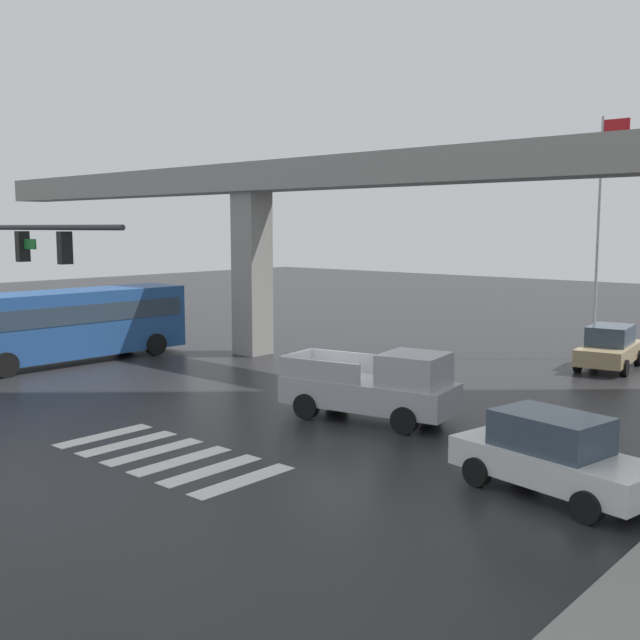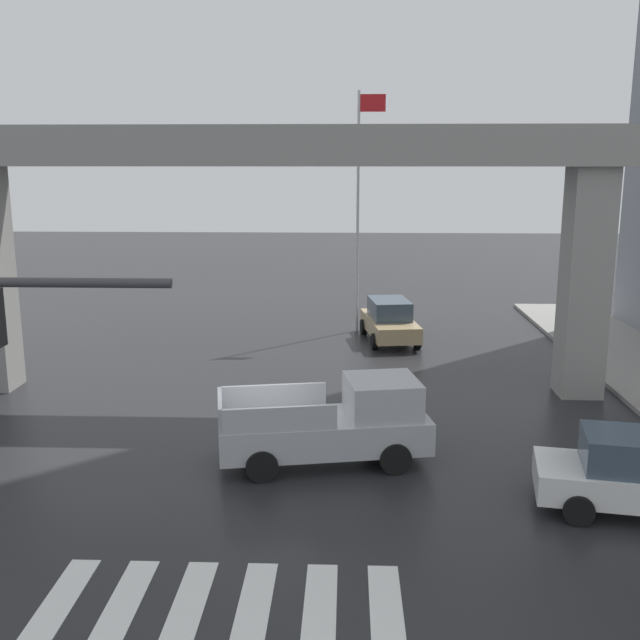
{
  "view_description": "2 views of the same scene",
  "coord_description": "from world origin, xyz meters",
  "px_view_note": "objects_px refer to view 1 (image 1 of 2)",
  "views": [
    {
      "loc": [
        14.72,
        -17.47,
        5.61
      ],
      "look_at": [
        -0.93,
        0.33,
        2.68
      ],
      "focal_mm": 42.32,
      "sensor_mm": 36.0,
      "label": 1
    },
    {
      "loc": [
        2.06,
        -17.25,
        7.26
      ],
      "look_at": [
        1.34,
        1.86,
        3.13
      ],
      "focal_mm": 41.14,
      "sensor_mm": 36.0,
      "label": 2
    }
  ],
  "objects_px": {
    "sedan_white": "(553,455)",
    "flagpole": "(601,221)",
    "pickup_truck": "(378,387)",
    "traffic_signal_mast": "(4,264)",
    "sedan_tan": "(610,347)",
    "city_bus": "(61,322)"
  },
  "relations": [
    {
      "from": "sedan_white",
      "to": "flagpole",
      "type": "xyz_separation_m",
      "value": [
        -5.67,
        16.83,
        5.02
      ]
    },
    {
      "from": "pickup_truck",
      "to": "traffic_signal_mast",
      "type": "relative_size",
      "value": 0.62
    },
    {
      "from": "pickup_truck",
      "to": "flagpole",
      "type": "distance_m",
      "value": 15.22
    },
    {
      "from": "sedan_tan",
      "to": "flagpole",
      "type": "relative_size",
      "value": 0.44
    },
    {
      "from": "city_bus",
      "to": "sedan_tan",
      "type": "distance_m",
      "value": 22.29
    },
    {
      "from": "pickup_truck",
      "to": "flagpole",
      "type": "xyz_separation_m",
      "value": [
        0.77,
        14.4,
        4.88
      ]
    },
    {
      "from": "pickup_truck",
      "to": "sedan_white",
      "type": "xyz_separation_m",
      "value": [
        6.44,
        -2.43,
        -0.14
      ]
    },
    {
      "from": "sedan_tan",
      "to": "pickup_truck",
      "type": "bearing_deg",
      "value": -99.01
    },
    {
      "from": "sedan_white",
      "to": "flagpole",
      "type": "height_order",
      "value": "flagpole"
    },
    {
      "from": "city_bus",
      "to": "flagpole",
      "type": "xyz_separation_m",
      "value": [
        16.25,
        15.52,
        4.15
      ]
    },
    {
      "from": "sedan_white",
      "to": "traffic_signal_mast",
      "type": "height_order",
      "value": "traffic_signal_mast"
    },
    {
      "from": "pickup_truck",
      "to": "city_bus",
      "type": "xyz_separation_m",
      "value": [
        -15.48,
        -1.12,
        0.73
      ]
    },
    {
      "from": "pickup_truck",
      "to": "traffic_signal_mast",
      "type": "bearing_deg",
      "value": -139.39
    },
    {
      "from": "city_bus",
      "to": "sedan_tan",
      "type": "height_order",
      "value": "city_bus"
    },
    {
      "from": "pickup_truck",
      "to": "traffic_signal_mast",
      "type": "distance_m",
      "value": 11.31
    },
    {
      "from": "sedan_tan",
      "to": "flagpole",
      "type": "height_order",
      "value": "flagpole"
    },
    {
      "from": "sedan_tan",
      "to": "traffic_signal_mast",
      "type": "bearing_deg",
      "value": -117.33
    },
    {
      "from": "city_bus",
      "to": "flagpole",
      "type": "relative_size",
      "value": 1.07
    },
    {
      "from": "city_bus",
      "to": "traffic_signal_mast",
      "type": "relative_size",
      "value": 1.25
    },
    {
      "from": "flagpole",
      "to": "traffic_signal_mast",
      "type": "bearing_deg",
      "value": -112.63
    },
    {
      "from": "traffic_signal_mast",
      "to": "flagpole",
      "type": "height_order",
      "value": "flagpole"
    },
    {
      "from": "city_bus",
      "to": "pickup_truck",
      "type": "bearing_deg",
      "value": 4.13
    }
  ]
}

